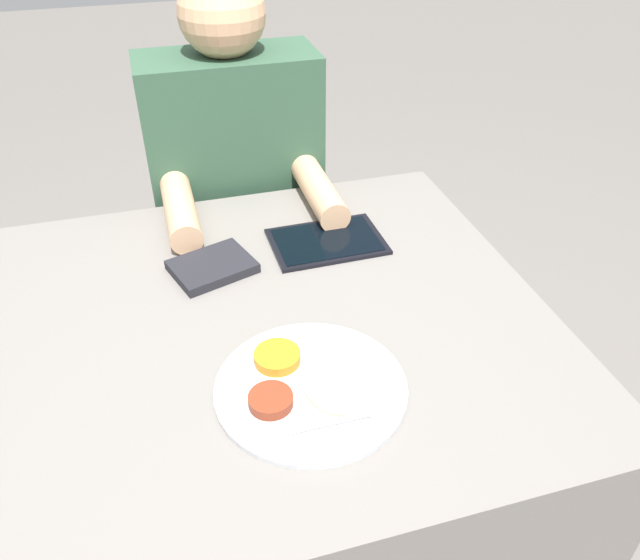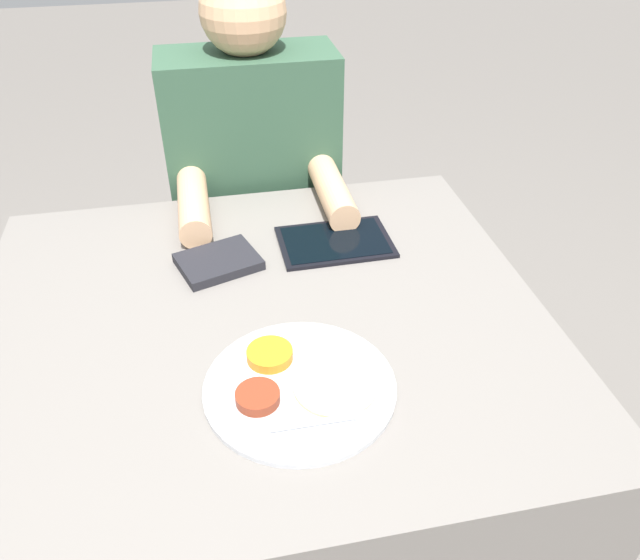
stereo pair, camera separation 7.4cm
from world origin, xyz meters
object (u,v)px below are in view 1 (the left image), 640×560
(thali_tray, at_px, (309,386))
(tablet_device, at_px, (327,241))
(person_diner, at_px, (240,223))
(red_notebook, at_px, (212,267))

(thali_tray, distance_m, tablet_device, 0.43)
(tablet_device, bearing_deg, person_diner, 108.50)
(thali_tray, relative_size, red_notebook, 1.67)
(red_notebook, height_order, person_diner, person_diner)
(thali_tray, bearing_deg, red_notebook, 105.11)
(thali_tray, distance_m, person_diner, 0.81)
(tablet_device, bearing_deg, red_notebook, -172.29)
(tablet_device, xyz_separation_m, person_diner, (-0.13, 0.39, -0.16))
(red_notebook, xyz_separation_m, person_diner, (0.12, 0.42, -0.16))
(red_notebook, distance_m, person_diner, 0.47)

